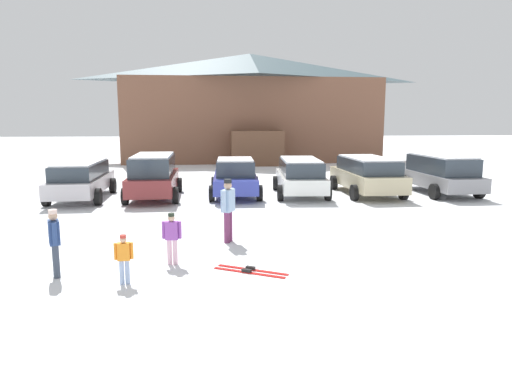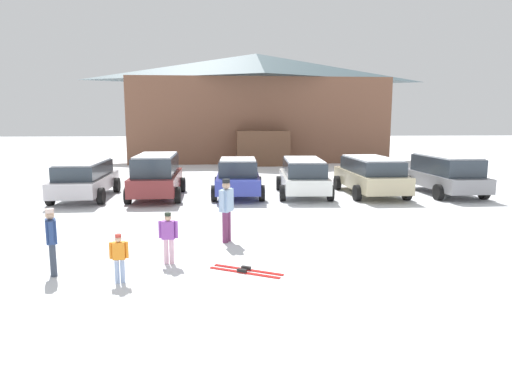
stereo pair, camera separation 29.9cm
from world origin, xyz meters
name	(u,v)px [view 1 (the left image)]	position (x,y,z in m)	size (l,w,h in m)	color
ground	(263,357)	(0.00, 0.00, 0.00)	(160.00, 160.00, 0.00)	silver
ski_lodge	(250,107)	(2.06, 31.02, 4.17)	(19.69, 11.00, 8.25)	brown
parked_silver_wagon	(81,179)	(-6.04, 12.95, 0.83)	(2.20, 4.82, 1.52)	#BDB8BD
parked_maroon_van	(154,175)	(-3.17, 12.95, 0.95)	(2.18, 4.57, 1.78)	maroon
parked_blue_hatchback	(235,177)	(0.16, 13.19, 0.80)	(2.17, 4.44, 1.58)	#333EA3
parked_white_suv	(300,175)	(2.91, 13.17, 0.85)	(2.31, 4.59, 1.55)	white
parked_beige_suv	(367,174)	(5.79, 13.13, 0.87)	(2.34, 4.78, 1.60)	#BCAF88
parked_grey_wagon	(440,173)	(9.00, 13.05, 0.90)	(2.27, 4.60, 1.67)	gray
skier_child_in_purple_jacket	(172,236)	(-1.60, 4.17, 0.66)	(0.43, 0.19, 1.16)	#DFAFC4
skier_child_in_orange_jacket	(124,256)	(-2.42, 3.01, 0.56)	(0.37, 0.17, 0.99)	#94AAD1
skier_adult_in_blue_parka	(228,207)	(-0.32, 5.93, 0.94)	(0.38, 0.57, 1.67)	#6D2F57
skier_teen_in_navy_coat	(54,239)	(-3.89, 3.54, 0.79)	(0.31, 0.49, 1.41)	#363F4E
pair_of_skis	(250,271)	(0.08, 3.52, 0.02)	(1.56, 1.02, 0.08)	red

